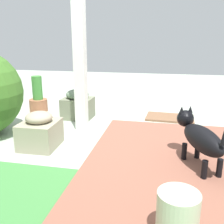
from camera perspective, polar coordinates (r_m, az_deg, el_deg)
The scene contains 9 objects.
ground_plane at distance 3.33m, azimuth -0.15°, elevation -4.70°, with size 12.00×12.00×0.00m, color #A5B1A0.
brick_path at distance 2.63m, azimuth 14.41°, elevation -10.86°, with size 1.80×2.40×0.02m, color brown.
porch_pillar at distance 3.32m, azimuth -7.12°, elevation 13.81°, with size 0.14×0.14×2.12m, color white.
stone_planter_nearest at distance 3.95m, azimuth -7.52°, elevation 1.63°, with size 0.45×0.38×0.44m.
stone_planter_mid at distance 2.98m, azimuth -15.52°, elevation -4.09°, with size 0.40×0.44×0.41m.
terracotta_pot_tall at distance 4.45m, azimuth -15.91°, elevation 2.77°, with size 0.29×0.29×0.59m.
dog at distance 2.53m, azimuth 18.68°, elevation -5.18°, with size 0.44×0.73×0.51m.
ceramic_urn at distance 1.71m, azimuth 14.16°, elevation -21.22°, with size 0.25×0.25×0.31m, color beige.
doormat at distance 4.03m, azimuth 12.57°, elevation -1.21°, with size 0.70×0.44×0.03m, color brown.
Camera 1 is at (-0.65, 3.05, 1.17)m, focal length 41.68 mm.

